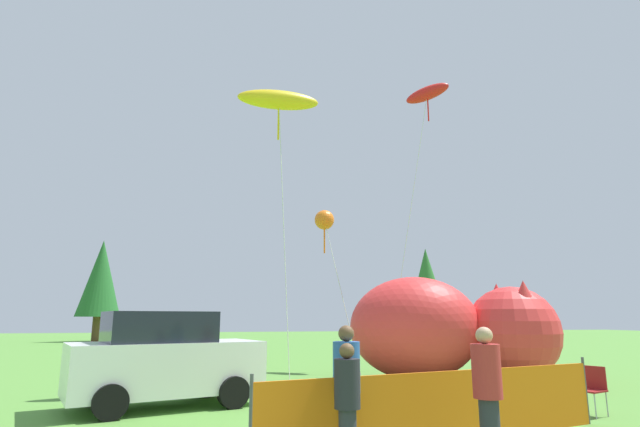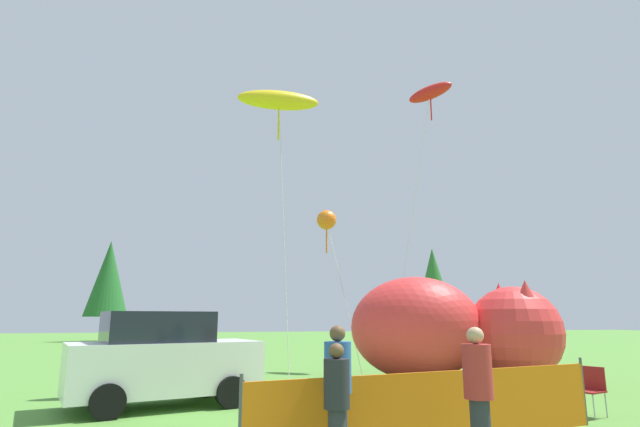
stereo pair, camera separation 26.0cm
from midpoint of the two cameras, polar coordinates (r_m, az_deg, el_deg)
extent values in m
plane|color=#548C38|center=(11.29, 6.46, -21.42)|extent=(120.00, 120.00, 0.00)
cube|color=white|center=(11.94, -17.85, -16.41)|extent=(4.36, 2.99, 1.09)
cube|color=#1E232D|center=(11.84, -18.54, -12.17)|extent=(2.61, 2.29, 0.65)
cylinder|color=black|center=(13.19, -13.47, -18.31)|extent=(0.72, 0.45, 0.67)
cylinder|color=black|center=(11.50, -10.55, -19.44)|extent=(0.72, 0.45, 0.67)
cylinder|color=black|center=(12.65, -24.73, -17.88)|extent=(0.72, 0.45, 0.67)
cylinder|color=black|center=(10.87, -23.55, -19.15)|extent=(0.72, 0.45, 0.67)
cube|color=maroon|center=(11.71, 27.78, -17.47)|extent=(0.66, 0.66, 0.03)
cube|color=maroon|center=(11.90, 28.25, -16.20)|extent=(0.20, 0.46, 0.46)
cylinder|color=#A5A5AD|center=(11.45, 28.34, -18.79)|extent=(0.02, 0.02, 0.48)
cylinder|color=#A5A5AD|center=(11.67, 26.38, -18.82)|extent=(0.02, 0.02, 0.48)
cylinder|color=#A5A5AD|center=(11.83, 29.39, -18.43)|extent=(0.02, 0.02, 0.48)
cylinder|color=#A5A5AD|center=(12.04, 27.47, -18.47)|extent=(0.02, 0.02, 0.48)
ellipsoid|color=red|center=(16.37, 10.32, -12.71)|extent=(4.87, 4.29, 3.18)
ellipsoid|color=yellow|center=(16.39, 10.41, -15.21)|extent=(3.22, 3.08, 1.43)
sphere|color=red|center=(16.89, 20.75, -12.66)|extent=(2.86, 2.86, 2.86)
cone|color=red|center=(17.50, 19.18, -8.96)|extent=(0.80, 0.80, 0.86)
cone|color=red|center=(16.30, 21.85, -8.61)|extent=(0.80, 0.80, 0.86)
cube|color=orange|center=(8.57, 13.53, -20.66)|extent=(6.30, 1.50, 1.07)
cylinder|color=#4C4C51|center=(7.03, -9.08, -22.42)|extent=(0.05, 0.05, 1.17)
cylinder|color=#4C4C51|center=(10.86, 27.45, -17.47)|extent=(0.05, 0.05, 1.17)
cylinder|color=#B72D2D|center=(7.35, 17.48, -16.78)|extent=(0.39, 0.39, 0.70)
sphere|color=tan|center=(7.32, 17.25, -13.16)|extent=(0.23, 0.23, 0.23)
cylinder|color=#2D2D38|center=(7.58, 2.05, -23.01)|extent=(0.27, 0.27, 0.85)
cylinder|color=#2D59A5|center=(7.46, 2.00, -17.14)|extent=(0.39, 0.39, 0.71)
sphere|color=brown|center=(7.44, 1.98, -13.53)|extent=(0.23, 0.23, 0.23)
cylinder|color=#26262D|center=(6.87, 1.98, -18.85)|extent=(0.34, 0.34, 0.62)
sphere|color=brown|center=(6.83, 1.95, -15.42)|extent=(0.20, 0.20, 0.20)
cylinder|color=silver|center=(18.25, 2.03, -8.95)|extent=(0.85, 1.81, 5.62)
sphere|color=orange|center=(19.35, 0.12, -0.74)|extent=(0.76, 0.76, 0.76)
cylinder|color=orange|center=(19.23, 0.12, -2.78)|extent=(0.06, 0.06, 1.20)
cylinder|color=silver|center=(14.35, -4.66, -2.31)|extent=(0.37, 0.73, 8.52)
ellipsoid|color=yellow|center=(15.92, -5.20, 12.79)|extent=(2.70, 1.12, 0.93)
cylinder|color=yellow|center=(15.64, -5.25, 10.46)|extent=(0.06, 0.06, 1.20)
cylinder|color=silver|center=(20.43, 9.81, -0.62)|extent=(2.56, 0.90, 11.61)
ellipsoid|color=red|center=(23.11, 11.85, 13.29)|extent=(2.06, 1.50, 1.16)
cylinder|color=red|center=(22.82, 11.92, 11.70)|extent=(0.06, 0.06, 1.20)
cylinder|color=brown|center=(45.62, -24.37, -11.94)|extent=(0.63, 0.63, 1.98)
cone|color=#236028|center=(45.72, -23.93, -6.74)|extent=(3.48, 3.48, 6.33)
cylinder|color=brown|center=(49.07, 12.16, -12.60)|extent=(0.65, 0.65, 2.02)
cone|color=#2D6B2D|center=(49.18, 11.94, -7.67)|extent=(3.55, 3.55, 6.45)
camera|label=1|loc=(0.13, -90.51, 0.11)|focal=28.00mm
camera|label=2|loc=(0.13, 89.49, -0.11)|focal=28.00mm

